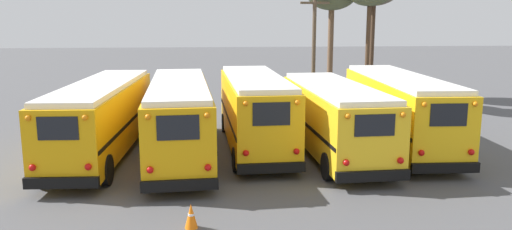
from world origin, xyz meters
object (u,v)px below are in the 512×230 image
school_bus_0 (102,116)px  utility_pole (314,46)px  school_bus_4 (399,108)px  school_bus_2 (255,109)px  school_bus_3 (334,116)px  school_bus_1 (179,116)px  traffic_cone (191,216)px

school_bus_0 → utility_pole: (10.94, 10.04, 2.27)m
school_bus_0 → school_bus_4: bearing=1.6°
school_bus_2 → school_bus_3: school_bus_2 is taller
school_bus_1 → school_bus_0: bearing=171.0°
school_bus_0 → school_bus_4: 12.85m
school_bus_3 → traffic_cone: school_bus_3 is taller
school_bus_3 → school_bus_4: (3.21, 1.11, 0.10)m
school_bus_1 → traffic_cone: school_bus_1 is taller
school_bus_0 → school_bus_3: (9.63, -0.74, -0.05)m
school_bus_2 → school_bus_4: bearing=-1.3°
school_bus_2 → utility_pole: size_ratio=1.27×
school_bus_2 → traffic_cone: school_bus_2 is taller
school_bus_0 → school_bus_2: (6.42, 0.51, 0.06)m
school_bus_0 → traffic_cone: size_ratio=15.48×
school_bus_1 → traffic_cone: bearing=-84.3°
school_bus_2 → school_bus_4: (6.42, -0.14, -0.01)m
school_bus_0 → school_bus_4: size_ratio=1.05×
utility_pole → traffic_cone: utility_pole is taller
school_bus_3 → school_bus_4: 3.40m
utility_pole → school_bus_2: bearing=-115.3°
utility_pole → traffic_cone: 19.57m
school_bus_1 → school_bus_3: bearing=-2.0°
traffic_cone → school_bus_3: bearing=51.5°
school_bus_4 → utility_pole: 10.11m
school_bus_0 → school_bus_2: 6.44m
school_bus_0 → school_bus_1: bearing=-9.0°
school_bus_2 → school_bus_4: school_bus_2 is taller
school_bus_0 → utility_pole: size_ratio=1.44×
school_bus_1 → school_bus_4: bearing=5.2°
school_bus_1 → traffic_cone: 7.53m
school_bus_3 → school_bus_4: size_ratio=0.92×
school_bus_3 → traffic_cone: bearing=-128.5°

